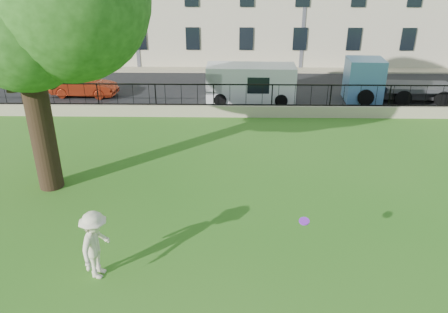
{
  "coord_description": "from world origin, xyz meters",
  "views": [
    {
      "loc": [
        0.94,
        -9.68,
        7.66
      ],
      "look_at": [
        0.69,
        3.5,
        1.58
      ],
      "focal_mm": 35.0,
      "sensor_mm": 36.0,
      "label": 1
    }
  ],
  "objects_px": {
    "man": "(96,245)",
    "white_van": "(251,83)",
    "red_sedan": "(84,86)",
    "frisbee": "(304,221)",
    "blue_truck": "(397,80)"
  },
  "relations": [
    {
      "from": "man",
      "to": "frisbee",
      "type": "bearing_deg",
      "value": -77.66
    },
    {
      "from": "frisbee",
      "to": "blue_truck",
      "type": "height_order",
      "value": "blue_truck"
    },
    {
      "from": "white_van",
      "to": "red_sedan",
      "type": "bearing_deg",
      "value": 176.61
    },
    {
      "from": "man",
      "to": "blue_truck",
      "type": "xyz_separation_m",
      "value": [
        12.83,
        15.47,
        0.24
      ]
    },
    {
      "from": "red_sedan",
      "to": "blue_truck",
      "type": "relative_size",
      "value": 0.67
    },
    {
      "from": "frisbee",
      "to": "red_sedan",
      "type": "bearing_deg",
      "value": 124.1
    },
    {
      "from": "red_sedan",
      "to": "blue_truck",
      "type": "xyz_separation_m",
      "value": [
        18.17,
        -0.52,
        0.56
      ]
    },
    {
      "from": "frisbee",
      "to": "red_sedan",
      "type": "xyz_separation_m",
      "value": [
        -10.63,
        15.7,
        -0.92
      ]
    },
    {
      "from": "red_sedan",
      "to": "frisbee",
      "type": "bearing_deg",
      "value": -141.25
    },
    {
      "from": "man",
      "to": "frisbee",
      "type": "relative_size",
      "value": 7.07
    },
    {
      "from": "white_van",
      "to": "blue_truck",
      "type": "distance_m",
      "value": 8.34
    },
    {
      "from": "man",
      "to": "frisbee",
      "type": "height_order",
      "value": "man"
    },
    {
      "from": "man",
      "to": "white_van",
      "type": "distance_m",
      "value": 15.88
    },
    {
      "from": "frisbee",
      "to": "red_sedan",
      "type": "distance_m",
      "value": 18.98
    },
    {
      "from": "red_sedan",
      "to": "blue_truck",
      "type": "height_order",
      "value": "blue_truck"
    }
  ]
}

